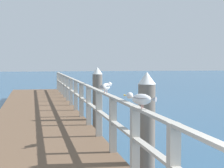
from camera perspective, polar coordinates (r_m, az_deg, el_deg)
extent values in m
cube|color=brown|center=(12.41, -10.73, -5.60)|extent=(2.64, 21.70, 0.51)
cube|color=#B2ADA3|center=(5.62, 3.43, -8.52)|extent=(0.12, 0.12, 1.04)
cube|color=#B2ADA3|center=(7.09, 0.14, -6.00)|extent=(0.12, 0.12, 1.04)
cube|color=#B2ADA3|center=(8.60, -1.99, -4.34)|extent=(0.12, 0.12, 1.04)
cube|color=#B2ADA3|center=(10.11, -3.48, -3.17)|extent=(0.12, 0.12, 1.04)
cube|color=#B2ADA3|center=(11.64, -4.58, -2.31)|extent=(0.12, 0.12, 1.04)
cube|color=#B2ADA3|center=(13.16, -5.42, -1.64)|extent=(0.12, 0.12, 1.04)
cube|color=#B2ADA3|center=(14.70, -6.09, -1.12)|extent=(0.12, 0.12, 1.04)
cube|color=#B2ADA3|center=(16.23, -6.63, -0.69)|extent=(0.12, 0.12, 1.04)
cube|color=#B2ADA3|center=(17.77, -7.07, -0.34)|extent=(0.12, 0.12, 1.04)
cube|color=#B2ADA3|center=(19.31, -7.45, -0.04)|extent=(0.12, 0.12, 1.04)
cube|color=#B2ADA3|center=(20.85, -7.77, 0.21)|extent=(0.12, 0.12, 1.04)
cube|color=#B2ADA3|center=(22.39, -8.04, 0.43)|extent=(0.12, 0.12, 1.04)
cube|color=#B2ADA3|center=(12.36, -5.04, 0.36)|extent=(0.10, 20.10, 0.04)
cube|color=#B2ADA3|center=(12.39, -5.03, -1.72)|extent=(0.10, 20.10, 0.04)
cylinder|color=#6B6056|center=(6.38, 5.15, -8.19)|extent=(0.28, 0.28, 1.82)
cone|color=white|center=(6.25, 5.20, 0.89)|extent=(0.29, 0.29, 0.20)
cylinder|color=#6B6056|center=(11.04, -2.17, -3.24)|extent=(0.28, 0.28, 1.82)
cone|color=white|center=(10.96, -2.18, 2.00)|extent=(0.29, 0.29, 0.20)
ellipsoid|color=white|center=(5.20, 4.41, -2.29)|extent=(0.30, 0.28, 0.15)
sphere|color=white|center=(5.27, 2.67, -1.71)|extent=(0.09, 0.09, 0.09)
cone|color=gold|center=(5.30, 2.04, -1.68)|extent=(0.05, 0.05, 0.02)
cone|color=#939399|center=(5.13, 6.15, -2.26)|extent=(0.11, 0.11, 0.07)
ellipsoid|color=#939399|center=(5.20, 4.41, -2.00)|extent=(0.28, 0.28, 0.04)
cylinder|color=tan|center=(5.18, 4.39, -3.41)|extent=(0.01, 0.01, 0.05)
cylinder|color=tan|center=(5.23, 4.62, -3.36)|extent=(0.01, 0.01, 0.05)
ellipsoid|color=white|center=(7.68, -0.91, -0.42)|extent=(0.27, 0.30, 0.15)
sphere|color=white|center=(7.84, -0.37, -0.02)|extent=(0.09, 0.09, 0.09)
cone|color=gold|center=(7.90, -0.18, 0.01)|extent=(0.05, 0.05, 0.02)
cone|color=#939399|center=(7.53, -1.45, -0.43)|extent=(0.10, 0.11, 0.07)
ellipsoid|color=#939399|center=(7.68, -0.91, -0.23)|extent=(0.27, 0.28, 0.04)
cylinder|color=tan|center=(7.69, -1.11, -1.17)|extent=(0.01, 0.01, 0.05)
cylinder|color=tan|center=(7.67, -0.77, -1.18)|extent=(0.01, 0.01, 0.05)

